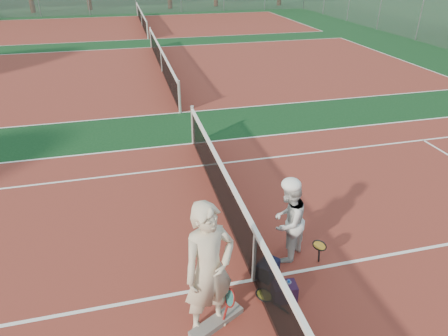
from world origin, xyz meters
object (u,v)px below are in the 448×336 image
object	(u,v)px
sports_bag_purple	(284,292)
racket_red	(230,306)
water_bottle	(288,289)
player_b	(288,221)
racket_black_held	(318,253)
sports_bag_navy	(268,269)
player_a	(209,270)
net_main	(254,256)
racket_spare	(264,296)

from	to	relation	value
sports_bag_purple	racket_red	bearing A→B (deg)	-167.52
water_bottle	player_b	bearing A→B (deg)	70.66
player_b	racket_red	world-z (taller)	player_b
racket_black_held	sports_bag_navy	xyz separation A→B (m)	(-0.89, -0.00, -0.14)
racket_red	sports_bag_purple	xyz separation A→B (m)	(0.92, 0.20, -0.15)
racket_black_held	sports_bag_navy	distance (m)	0.90
player_a	sports_bag_purple	xyz separation A→B (m)	(1.20, 0.20, -0.88)
net_main	player_a	xyz separation A→B (m)	(-0.87, -0.69, 0.51)
racket_spare	water_bottle	size ratio (longest dim) A/B	2.00
net_main	racket_black_held	bearing A→B (deg)	2.18
player_b	sports_bag_purple	xyz separation A→B (m)	(-0.38, -0.91, -0.61)
racket_black_held	sports_bag_navy	bearing A→B (deg)	-49.62
player_a	racket_black_held	xyz separation A→B (m)	(2.01, 0.74, -0.73)
racket_spare	player_b	bearing A→B (deg)	-71.78
racket_red	racket_spare	distance (m)	0.73
net_main	racket_spare	bearing A→B (deg)	-84.11
player_a	racket_red	xyz separation A→B (m)	(0.28, -0.01, -0.73)
player_a	water_bottle	size ratio (longest dim) A/B	6.83
water_bottle	player_a	bearing A→B (deg)	-169.67
sports_bag_purple	player_b	bearing A→B (deg)	67.32
player_a	racket_spare	world-z (taller)	player_a
racket_black_held	player_a	bearing A→B (deg)	-29.72
player_a	player_b	world-z (taller)	player_a
player_b	sports_bag_purple	size ratio (longest dim) A/B	4.16
player_a	water_bottle	distance (m)	1.56
sports_bag_navy	player_a	bearing A→B (deg)	-146.82
racket_red	water_bottle	world-z (taller)	racket_red
racket_red	sports_bag_navy	bearing A→B (deg)	25.76
sports_bag_navy	sports_bag_purple	size ratio (longest dim) A/B	1.03
racket_red	racket_spare	world-z (taller)	racket_red
player_a	water_bottle	world-z (taller)	player_a
water_bottle	racket_spare	bearing A→B (deg)	172.17
racket_red	racket_black_held	xyz separation A→B (m)	(1.72, 0.74, -0.00)
player_a	net_main	bearing A→B (deg)	19.82
player_b	racket_spare	distance (m)	1.28
racket_black_held	sports_bag_purple	world-z (taller)	racket_black_held
player_a	sports_bag_navy	world-z (taller)	player_a
racket_red	racket_black_held	size ratio (longest dim) A/B	1.01
racket_spare	sports_bag_navy	world-z (taller)	sports_bag_navy
sports_bag_navy	sports_bag_purple	world-z (taller)	same
water_bottle	racket_red	bearing A→B (deg)	-166.54
player_b	net_main	bearing A→B (deg)	-12.13
player_b	player_a	bearing A→B (deg)	-7.36
net_main	player_a	bearing A→B (deg)	-141.29
net_main	racket_red	size ratio (longest dim) A/B	18.68
sports_bag_purple	net_main	bearing A→B (deg)	123.69
racket_spare	racket_red	bearing A→B (deg)	81.66
racket_red	sports_bag_navy	distance (m)	1.13
sports_bag_navy	sports_bag_purple	xyz separation A→B (m)	(0.08, -0.54, 0.00)
player_b	racket_spare	world-z (taller)	player_b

